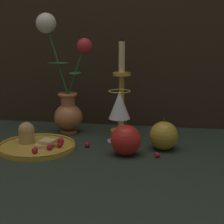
{
  "coord_description": "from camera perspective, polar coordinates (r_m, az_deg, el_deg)",
  "views": [
    {
      "loc": [
        0.27,
        -1.03,
        0.33
      ],
      "look_at": [
        0.09,
        0.02,
        0.1
      ],
      "focal_mm": 60.0,
      "sensor_mm": 36.0,
      "label": 1
    }
  ],
  "objects": [
    {
      "name": "ground_plane",
      "position": [
        1.11,
        -4.71,
        -5.06
      ],
      "size": [
        2.4,
        2.4,
        0.0
      ],
      "primitive_type": "plane",
      "color": "#232D23",
      "rests_on": "ground"
    },
    {
      "name": "vase",
      "position": [
        1.22,
        -7.12,
        3.27
      ],
      "size": [
        0.18,
        0.09,
        0.39
      ],
      "color": "#B77042",
      "rests_on": "ground_plane"
    },
    {
      "name": "plate_with_pastries",
      "position": [
        1.1,
        -11.56,
        -4.74
      ],
      "size": [
        0.22,
        0.22,
        0.07
      ],
      "color": "gold",
      "rests_on": "ground_plane"
    },
    {
      "name": "wine_glass",
      "position": [
        1.12,
        1.15,
        0.69
      ],
      "size": [
        0.07,
        0.07,
        0.16
      ],
      "color": "silver",
      "rests_on": "ground_plane"
    },
    {
      "name": "candlestick",
      "position": [
        1.21,
        1.46,
        2.39
      ],
      "size": [
        0.07,
        0.07,
        0.31
      ],
      "color": "gold",
      "rests_on": "ground_plane"
    },
    {
      "name": "apple_beside_vase",
      "position": [
        1.01,
        2.11,
        -4.28
      ],
      "size": [
        0.08,
        0.08,
        0.1
      ],
      "color": "red",
      "rests_on": "ground_plane"
    },
    {
      "name": "apple_near_glass",
      "position": [
        1.07,
        7.89,
        -3.59
      ],
      "size": [
        0.08,
        0.08,
        0.09
      ],
      "color": "#B2932D",
      "rests_on": "ground_plane"
    },
    {
      "name": "berry_near_plate",
      "position": [
        1.09,
        -3.81,
        -5.0
      ],
      "size": [
        0.02,
        0.02,
        0.02
      ],
      "primitive_type": "sphere",
      "color": "#AD192D",
      "rests_on": "ground_plane"
    },
    {
      "name": "berry_front_center",
      "position": [
        1.01,
        6.91,
        -6.51
      ],
      "size": [
        0.01,
        0.01,
        0.01
      ],
      "primitive_type": "sphere",
      "color": "#AD192D",
      "rests_on": "ground_plane"
    },
    {
      "name": "berry_by_glass_stem",
      "position": [
        1.09,
        3.82,
        -4.9
      ],
      "size": [
        0.02,
        0.02,
        0.02
      ],
      "primitive_type": "sphere",
      "color": "#AD192D",
      "rests_on": "ground_plane"
    }
  ]
}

